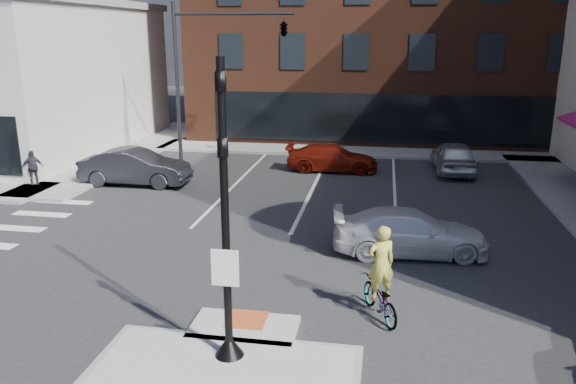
% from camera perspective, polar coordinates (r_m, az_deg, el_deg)
% --- Properties ---
extents(ground, '(120.00, 120.00, 0.00)m').
position_cam_1_polar(ground, '(11.81, -6.49, -17.61)').
color(ground, '#28282B').
rests_on(ground, ground).
extents(refuge_island, '(5.40, 4.65, 0.13)m').
position_cam_1_polar(refuge_island, '(11.57, -6.86, -18.09)').
color(refuge_island, gray).
rests_on(refuge_island, ground).
extents(sidewalk_n, '(26.00, 3.00, 0.15)m').
position_cam_1_polar(sidewalk_n, '(32.08, 9.73, 4.05)').
color(sidewalk_n, gray).
rests_on(sidewalk_n, ground).
extents(building_n, '(24.40, 18.40, 15.50)m').
position_cam_1_polar(building_n, '(41.44, 10.34, 17.38)').
color(building_n, '#512719').
rests_on(building_n, ground).
extents(building_far_left, '(10.00, 12.00, 10.00)m').
position_cam_1_polar(building_far_left, '(61.84, 3.43, 14.39)').
color(building_far_left, slate).
rests_on(building_far_left, ground).
extents(building_far_right, '(12.00, 12.00, 12.00)m').
position_cam_1_polar(building_far_right, '(63.73, 15.76, 14.79)').
color(building_far_right, brown).
rests_on(building_far_right, ground).
extents(signal_pole, '(0.60, 0.60, 5.98)m').
position_cam_1_polar(signal_pole, '(11.05, -6.30, -6.23)').
color(signal_pole, black).
rests_on(signal_pole, refuge_island).
extents(mast_arm_signal, '(6.10, 2.24, 8.00)m').
position_cam_1_polar(mast_arm_signal, '(28.17, -3.48, 15.21)').
color(mast_arm_signal, black).
rests_on(mast_arm_signal, ground).
extents(white_pickup, '(4.84, 2.38, 1.36)m').
position_cam_1_polar(white_pickup, '(17.45, 12.30, -4.01)').
color(white_pickup, white).
rests_on(white_pickup, ground).
extents(bg_car_dark, '(4.82, 1.73, 1.58)m').
position_cam_1_polar(bg_car_dark, '(25.74, -15.24, 2.46)').
color(bg_car_dark, '#26262B').
rests_on(bg_car_dark, ground).
extents(bg_car_silver, '(1.96, 4.53, 1.52)m').
position_cam_1_polar(bg_car_silver, '(28.29, 16.45, 3.48)').
color(bg_car_silver, silver).
rests_on(bg_car_silver, ground).
extents(bg_car_red, '(4.46, 1.89, 1.28)m').
position_cam_1_polar(bg_car_red, '(27.48, 4.51, 3.48)').
color(bg_car_red, maroon).
rests_on(bg_car_red, ground).
extents(cyclist, '(1.34, 1.91, 2.28)m').
position_cam_1_polar(cyclist, '(13.50, 9.33, -9.47)').
color(cyclist, '#3F3F44').
rests_on(cyclist, ground).
extents(pedestrian_b, '(0.95, 0.75, 1.50)m').
position_cam_1_polar(pedestrian_b, '(26.70, -24.52, 2.29)').
color(pedestrian_b, '#302C36').
rests_on(pedestrian_b, sidewalk_nw).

